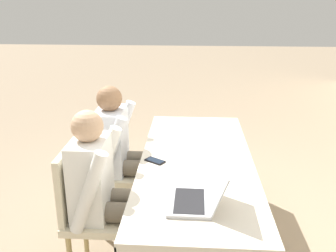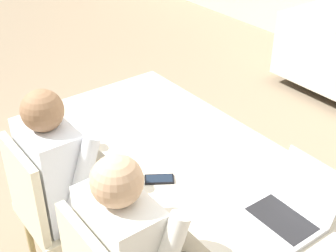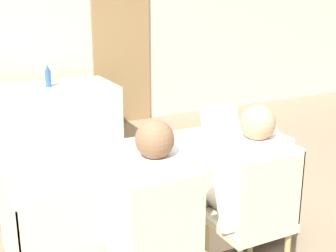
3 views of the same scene
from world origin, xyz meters
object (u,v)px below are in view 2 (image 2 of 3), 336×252
cell_phone (159,179)px  person_white_shirt (138,251)px  person_checkered_shirt (68,175)px  laptop (290,210)px  chair_near_left (53,207)px

cell_phone → person_white_shirt: person_white_shirt is taller
person_checkered_shirt → person_white_shirt: (0.64, 0.00, 0.00)m
laptop → chair_near_left: (-0.92, -0.71, -0.26)m
laptop → cell_phone: bearing=-151.1°
person_white_shirt → laptop: bearing=-114.8°
chair_near_left → person_checkered_shirt: person_checkered_shirt is taller
chair_near_left → person_white_shirt: (0.64, 0.10, 0.16)m
laptop → person_checkered_shirt: (-0.92, -0.60, -0.10)m
laptop → chair_near_left: laptop is taller
cell_phone → chair_near_left: bearing=-98.0°
chair_near_left → person_checkered_shirt: 0.19m
person_white_shirt → chair_near_left: bearing=9.2°
chair_near_left → person_checkered_shirt: (0.00, 0.10, 0.16)m
person_white_shirt → cell_phone: bearing=-48.5°
laptop → cell_phone: laptop is taller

